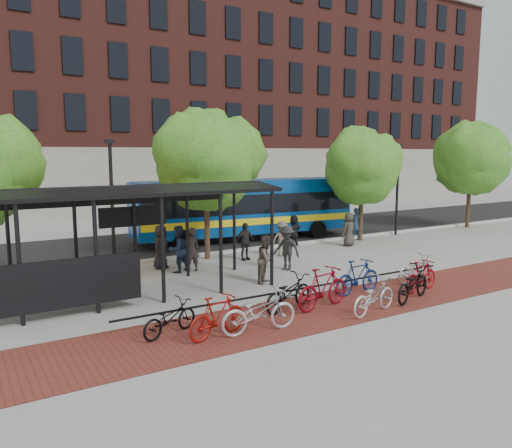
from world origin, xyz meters
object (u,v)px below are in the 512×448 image
pedestrian_4 (245,241)px  lamp_post_right (397,186)px  pedestrian_0 (161,247)px  pedestrian_7 (355,224)px  bike_8 (413,284)px  pedestrian_9 (287,248)px  pedestrian_1 (192,249)px  pedestrian_8 (266,259)px  bus_shelter (111,205)px  pedestrian_3 (282,239)px  bike_1 (218,316)px  bike_10 (416,269)px  tree_d (472,155)px  bike_9 (421,276)px  pedestrian_6 (349,229)px  bike_6 (374,296)px  pedestrian_2 (178,249)px  bike_5 (323,288)px  bike_2 (259,312)px  lamp_post_left (112,200)px  pedestrian_5 (294,231)px  bike_0 (170,318)px  bus (245,206)px  tree_c (363,164)px  bike_7 (358,277)px  bike_4 (288,293)px  tree_b (208,156)px

pedestrian_4 → lamp_post_right: bearing=2.6°
pedestrian_0 → pedestrian_7: (11.14, 0.80, -0.02)m
bike_8 → pedestrian_9: pedestrian_9 is taller
pedestrian_1 → pedestrian_4: (2.83, 0.74, -0.06)m
pedestrian_8 → pedestrian_9: bearing=-0.7°
pedestrian_0 → pedestrian_8: pedestrian_0 is taller
bus_shelter → pedestrian_3: bus_shelter is taller
bike_8 → pedestrian_1: (-4.30, 7.21, 0.33)m
bike_1 → bike_10: bike_1 is taller
tree_d → bike_9: bearing=-149.2°
pedestrian_6 → bike_6: bearing=40.9°
bike_6 → bike_8: (1.95, 0.29, 0.03)m
lamp_post_right → pedestrian_2: (-14.07, -1.97, -1.83)m
bike_5 → bus_shelter: bearing=38.7°
bike_6 → pedestrian_6: bearing=-50.3°
bike_2 → pedestrian_0: size_ratio=1.20×
pedestrian_8 → lamp_post_right: bearing=-13.1°
tree_d → bike_10: 15.95m
bike_2 → lamp_post_left: bearing=11.1°
pedestrian_5 → bus_shelter: bearing=1.9°
tree_d → lamp_post_right: bearing=177.6°
bike_10 → pedestrian_0: pedestrian_0 is taller
bus_shelter → tree_d: (23.23, 3.83, 1.47)m
bike_6 → bike_10: size_ratio=1.06×
bus_shelter → bike_1: size_ratio=5.85×
bike_0 → pedestrian_0: (2.49, 7.18, 0.44)m
bus → bus_shelter: bearing=-136.0°
lamp_post_left → pedestrian_0: size_ratio=2.89×
tree_c → bike_10: tree_c is taller
pedestrian_4 → tree_d: bearing=-0.9°
lamp_post_left → pedestrian_8: lamp_post_left is taller
bike_2 → bike_8: (5.60, -0.13, -0.01)m
bike_0 → bike_1: bike_1 is taller
bike_7 → pedestrian_8: size_ratio=1.12×
bike_1 → bike_8: (6.66, -0.38, -0.00)m
bike_4 → bike_9: (4.92, -0.69, 0.01)m
bike_2 → bike_9: bearing=-82.2°
bike_0 → pedestrian_2: (2.83, 6.23, 0.47)m
tree_b → pedestrian_2: 4.49m
bus → bike_7: 11.26m
bike_2 → pedestrian_7: (11.60, 9.00, 0.31)m
bike_1 → bike_8: bearing=-107.5°
lamp_post_right → pedestrian_4: 10.99m
tree_b → bike_7: (1.67, -7.65, -3.88)m
lamp_post_left → pedestrian_7: size_ratio=2.95×
bus_shelter → pedestrian_4: bus_shelter is taller
lamp_post_left → bike_0: size_ratio=2.99×
pedestrian_8 → pedestrian_3: bearing=12.6°
tree_d → bike_7: (-16.33, -7.65, -3.89)m
bike_0 → pedestrian_1: (3.33, 6.06, 0.43)m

